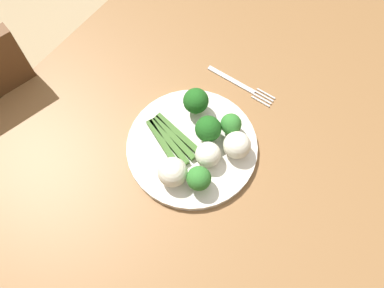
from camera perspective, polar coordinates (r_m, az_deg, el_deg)
ground_plane at (r=1.53m, az=2.53°, el=-11.67°), size 6.00×6.00×0.02m
dining_table at (r=0.92m, az=4.10°, el=-2.31°), size 1.30×0.91×0.72m
plate at (r=0.82m, az=0.00°, el=-0.38°), size 0.27×0.27×0.01m
asparagus_bundle at (r=0.81m, az=-2.99°, el=0.65°), size 0.08×0.13×0.01m
broccoli_front_left at (r=0.81m, az=0.56°, el=6.13°), size 0.05×0.05×0.06m
broccoli_outer_edge at (r=0.75m, az=0.98°, el=-4.95°), size 0.05×0.05×0.06m
broccoli_back at (r=0.78m, az=2.32°, el=2.14°), size 0.05×0.05×0.06m
broccoli_front at (r=0.80m, az=5.57°, el=2.82°), size 0.04×0.04×0.05m
cauliflower_back_right at (r=0.78m, az=6.42°, el=-0.17°), size 0.05×0.05×0.05m
cauliflower_left at (r=0.76m, az=-2.79°, el=-4.01°), size 0.06×0.06×0.06m
cauliflower_edge at (r=0.77m, az=2.24°, el=-1.47°), size 0.05×0.05×0.05m
fork at (r=0.90m, az=6.99°, el=8.30°), size 0.03×0.17×0.00m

